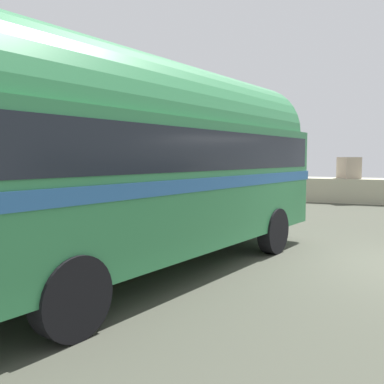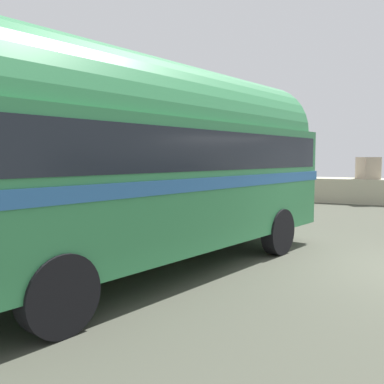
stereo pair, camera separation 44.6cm
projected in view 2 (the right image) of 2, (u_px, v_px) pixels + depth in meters
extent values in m
cube|color=#9FB981|center=(163.00, 163.00, 23.66)|extent=(1.81, 1.81, 1.29)
sphere|color=#A0ADA0|center=(263.00, 167.00, 20.90)|extent=(0.99, 0.99, 0.99)
cube|color=tan|center=(368.00, 168.00, 18.43)|extent=(1.11, 1.19, 0.96)
cylinder|color=black|center=(195.00, 222.00, 10.14)|extent=(0.47, 1.00, 0.96)
cylinder|color=black|center=(278.00, 232.00, 8.75)|extent=(0.47, 1.00, 0.96)
cylinder|color=black|center=(59.00, 295.00, 4.73)|extent=(0.47, 1.00, 0.96)
cube|color=#317E4A|center=(151.00, 184.00, 7.34)|extent=(4.07, 8.71, 2.10)
cylinder|color=#317E4A|center=(151.00, 124.00, 7.26)|extent=(3.81, 8.34, 2.20)
cube|color=#285A91|center=(151.00, 181.00, 7.34)|extent=(4.14, 8.81, 0.20)
cube|color=black|center=(151.00, 151.00, 7.30)|extent=(4.04, 8.39, 0.64)
cube|color=silver|center=(270.00, 210.00, 10.71)|extent=(2.26, 0.62, 0.28)
cylinder|color=black|center=(111.00, 205.00, 13.72)|extent=(0.44, 0.99, 0.96)
cylinder|color=black|center=(162.00, 210.00, 12.39)|extent=(0.44, 0.99, 0.96)
cube|color=#C2513F|center=(63.00, 176.00, 10.90)|extent=(3.81, 8.69, 2.10)
cylinder|color=#C2513F|center=(62.00, 135.00, 10.82)|extent=(3.56, 8.32, 2.20)
cube|color=red|center=(63.00, 174.00, 10.90)|extent=(3.87, 8.78, 0.20)
cube|color=black|center=(63.00, 153.00, 10.85)|extent=(3.79, 8.36, 0.64)
cube|color=silver|center=(170.00, 197.00, 14.36)|extent=(2.27, 0.55, 0.28)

